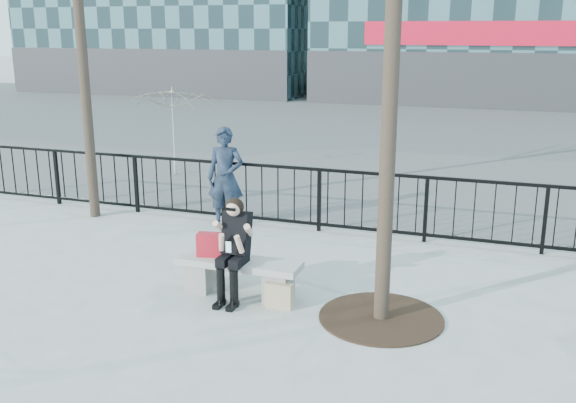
% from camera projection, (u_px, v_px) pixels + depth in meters
% --- Properties ---
extents(ground, '(120.00, 120.00, 0.00)m').
position_uv_depth(ground, '(239.00, 295.00, 8.41)').
color(ground, gray).
rests_on(ground, ground).
extents(street_surface, '(60.00, 23.00, 0.01)m').
position_uv_depth(street_surface, '(412.00, 130.00, 22.09)').
color(street_surface, '#474747').
rests_on(street_surface, ground).
extents(railing, '(14.00, 0.06, 1.10)m').
position_uv_depth(railing, '(308.00, 199.00, 11.00)').
color(railing, black).
rests_on(railing, ground).
extents(tree_grate, '(1.50, 1.50, 0.02)m').
position_uv_depth(tree_grate, '(381.00, 318.00, 7.71)').
color(tree_grate, black).
rests_on(tree_grate, ground).
extents(bench_main, '(1.65, 0.46, 0.49)m').
position_uv_depth(bench_main, '(239.00, 273.00, 8.33)').
color(bench_main, slate).
rests_on(bench_main, ground).
extents(seated_woman, '(0.50, 0.64, 1.34)m').
position_uv_depth(seated_woman, '(233.00, 250.00, 8.09)').
color(seated_woman, black).
rests_on(seated_woman, ground).
extents(handbag, '(0.40, 0.24, 0.31)m').
position_uv_depth(handbag, '(212.00, 245.00, 8.39)').
color(handbag, '#AC1522').
rests_on(handbag, bench_main).
extents(shopping_bag, '(0.35, 0.14, 0.33)m').
position_uv_depth(shopping_bag, '(279.00, 296.00, 7.98)').
color(shopping_bag, '#CCB390').
rests_on(shopping_bag, ground).
extents(standing_man, '(0.70, 0.52, 1.76)m').
position_uv_depth(standing_man, '(225.00, 178.00, 11.11)').
color(standing_man, black).
rests_on(standing_man, ground).
extents(vendor_umbrella, '(2.99, 3.02, 2.10)m').
position_uv_depth(vendor_umbrella, '(173.00, 132.00, 15.00)').
color(vendor_umbrella, yellow).
rests_on(vendor_umbrella, ground).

